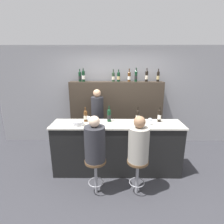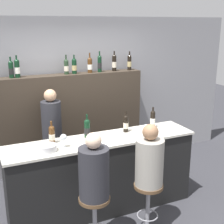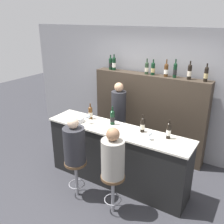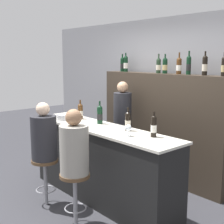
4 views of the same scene
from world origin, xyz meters
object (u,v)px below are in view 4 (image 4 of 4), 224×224
(wine_bottle_counter_2, at_px, (128,121))
(wine_bottle_backbar_3, at_px, (165,65))
(wine_bottle_backbar_7, at_px, (224,66))
(wine_bottle_counter_0, at_px, (80,111))
(bartender, at_px, (122,133))
(wine_bottle_backbar_4, at_px, (179,66))
(wine_glass_0, at_px, (73,113))
(wine_bottle_counter_1, at_px, (100,114))
(wine_bottle_backbar_5, at_px, (189,65))
(bar_stool_right, at_px, (75,185))
(guest_seated_right, at_px, (74,147))
(wine_glass_1, at_px, (128,128))
(wine_bottle_backbar_1, at_px, (126,64))
(wine_bottle_backbar_2, at_px, (158,65))
(guest_seated_left, at_px, (44,136))
(metal_bowl, at_px, (64,117))
(bar_stool_left, at_px, (45,169))
(wine_bottle_counter_3, at_px, (154,126))
(wine_bottle_backbar_0, at_px, (122,64))
(wine_bottle_backbar_6, at_px, (205,65))

(wine_bottle_counter_2, height_order, wine_bottle_backbar_3, wine_bottle_backbar_3)
(wine_bottle_counter_2, height_order, wine_bottle_backbar_7, wine_bottle_backbar_7)
(wine_bottle_counter_0, bearing_deg, bartender, 76.72)
(wine_bottle_backbar_4, bearing_deg, wine_glass_0, -122.59)
(wine_bottle_counter_1, bearing_deg, wine_bottle_backbar_3, 79.46)
(wine_bottle_counter_0, relative_size, wine_bottle_backbar_5, 0.85)
(bar_stool_right, bearing_deg, wine_bottle_backbar_3, 98.26)
(wine_bottle_backbar_7, height_order, wine_glass_0, wine_bottle_backbar_7)
(wine_bottle_backbar_3, xyz_separation_m, guest_seated_right, (0.28, -1.91, -0.88))
(wine_bottle_backbar_7, xyz_separation_m, wine_glass_1, (-0.43, -1.33, -0.71))
(wine_bottle_backbar_1, bearing_deg, bartender, -48.56)
(wine_glass_1, bearing_deg, wine_bottle_backbar_2, 117.55)
(wine_bottle_counter_2, distance_m, wine_bottle_backbar_2, 1.41)
(guest_seated_left, relative_size, bartender, 0.48)
(wine_bottle_counter_2, relative_size, guest_seated_left, 0.39)
(wine_glass_1, height_order, bar_stool_right, wine_glass_1)
(wine_bottle_backbar_7, distance_m, metal_bowl, 2.37)
(metal_bowl, bearing_deg, wine_bottle_counter_2, 11.04)
(wine_glass_0, height_order, bar_stool_left, wine_glass_0)
(wine_bottle_backbar_1, relative_size, bar_stool_left, 0.52)
(wine_bottle_counter_3, height_order, wine_bottle_backbar_2, wine_bottle_backbar_2)
(wine_bottle_counter_0, relative_size, wine_bottle_backbar_7, 0.92)
(bar_stool_right, bearing_deg, bar_stool_left, 180.00)
(wine_bottle_counter_1, relative_size, wine_bottle_backbar_3, 1.07)
(metal_bowl, bearing_deg, wine_bottle_backbar_0, 97.47)
(wine_bottle_counter_3, height_order, wine_glass_0, wine_bottle_counter_3)
(wine_bottle_backbar_7, bearing_deg, bar_stool_right, -110.48)
(wine_bottle_backbar_5, bearing_deg, wine_bottle_backbar_4, 180.00)
(wine_bottle_backbar_0, height_order, wine_bottle_backbar_1, wine_bottle_backbar_1)
(wine_bottle_backbar_4, distance_m, wine_bottle_backbar_6, 0.44)
(guest_seated_right, bearing_deg, wine_bottle_counter_1, 122.37)
(wine_bottle_counter_0, xyz_separation_m, guest_seated_left, (0.26, -0.77, -0.20))
(wine_glass_1, xyz_separation_m, bar_stool_left, (-0.98, -0.58, -0.64))
(bartender, bearing_deg, wine_glass_0, -94.72)
(wine_bottle_counter_0, bearing_deg, bar_stool_left, -71.40)
(wine_bottle_backbar_5, height_order, metal_bowl, wine_bottle_backbar_5)
(wine_bottle_counter_3, relative_size, wine_bottle_backbar_3, 1.02)
(wine_bottle_counter_3, bearing_deg, wine_bottle_backbar_3, 124.69)
(wine_bottle_backbar_5, bearing_deg, wine_bottle_backbar_1, 180.00)
(wine_bottle_backbar_7, distance_m, wine_glass_1, 1.57)
(wine_bottle_counter_0, height_order, wine_bottle_backbar_2, wine_bottle_backbar_2)
(wine_bottle_backbar_2, distance_m, wine_glass_0, 1.56)
(wine_bottle_backbar_7, xyz_separation_m, bar_stool_right, (-0.71, -1.91, -1.35))
(wine_bottle_backbar_0, distance_m, bar_stool_right, 2.65)
(wine_bottle_backbar_4, xyz_separation_m, bartender, (-0.78, -0.42, -1.10))
(guest_seated_left, relative_size, guest_seated_right, 1.00)
(wine_bottle_counter_2, relative_size, wine_bottle_backbar_2, 0.98)
(wine_bottle_backbar_4, height_order, guest_seated_left, wine_bottle_backbar_4)
(wine_bottle_backbar_1, distance_m, wine_bottle_backbar_7, 1.87)
(wine_bottle_backbar_5, height_order, bartender, wine_bottle_backbar_5)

